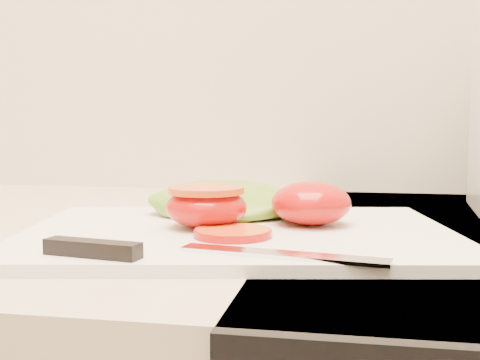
# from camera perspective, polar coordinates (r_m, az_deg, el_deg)

# --- Properties ---
(cutting_board) EXTENTS (0.44, 0.35, 0.01)m
(cutting_board) POSITION_cam_1_polar(r_m,az_deg,el_deg) (0.57, -0.19, -5.15)
(cutting_board) COLOR white
(cutting_board) RESTS_ON counter
(tomato_half_dome) EXTENTS (0.08, 0.08, 0.04)m
(tomato_half_dome) POSITION_cam_1_polar(r_m,az_deg,el_deg) (0.59, 6.75, -2.18)
(tomato_half_dome) COLOR #B80E0B
(tomato_half_dome) RESTS_ON cutting_board
(tomato_half_cut) EXTENTS (0.08, 0.08, 0.04)m
(tomato_half_cut) POSITION_cam_1_polar(r_m,az_deg,el_deg) (0.57, -3.22, -2.40)
(tomato_half_cut) COLOR #B80E0B
(tomato_half_cut) RESTS_ON cutting_board
(tomato_slice_0) EXTENTS (0.07, 0.07, 0.01)m
(tomato_slice_0) POSITION_cam_1_polar(r_m,az_deg,el_deg) (0.52, -0.69, -5.03)
(tomato_slice_0) COLOR #D94E17
(tomato_slice_0) RESTS_ON cutting_board
(lettuce_leaf_0) EXTENTS (0.16, 0.11, 0.03)m
(lettuce_leaf_0) POSITION_cam_1_polar(r_m,az_deg,el_deg) (0.64, -1.59, -2.01)
(lettuce_leaf_0) COLOR olive
(lettuce_leaf_0) RESTS_ON cutting_board
(lettuce_leaf_1) EXTENTS (0.12, 0.12, 0.02)m
(lettuce_leaf_1) POSITION_cam_1_polar(r_m,az_deg,el_deg) (0.65, 2.79, -2.31)
(lettuce_leaf_1) COLOR olive
(lettuce_leaf_1) RESTS_ON cutting_board
(knife) EXTENTS (0.26, 0.06, 0.01)m
(knife) POSITION_cam_1_polar(r_m,az_deg,el_deg) (0.45, -6.95, -6.69)
(knife) COLOR silver
(knife) RESTS_ON cutting_board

